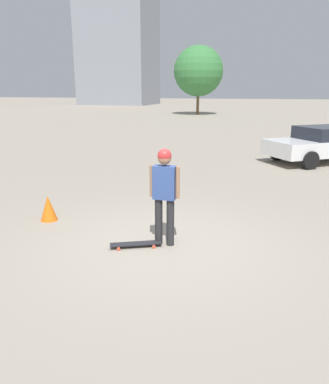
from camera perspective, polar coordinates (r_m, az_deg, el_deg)
The scene contains 7 objects.
ground_plane at distance 6.90m, azimuth 0.00°, elevation -7.94°, with size 220.00×220.00×0.00m, color gray.
person at distance 6.55m, azimuth 0.00°, elevation 0.60°, with size 0.55×0.25×1.75m.
skateboard at distance 6.77m, azimuth -4.40°, elevation -7.89°, with size 0.91×0.56×0.07m.
car_parked_near at distance 15.69m, azimuth 23.07°, elevation 6.79°, with size 4.61×4.08×1.37m.
building_block_distant at distance 74.19m, azimuth -7.20°, elevation 26.19°, with size 12.46×10.83×33.56m.
tree_distant at distance 42.76m, azimuth 5.20°, elevation 17.88°, with size 5.37×5.37×7.33m.
traffic_cone at distance 8.39m, azimuth -17.27°, elevation -2.34°, with size 0.36×0.36×0.55m.
Camera 1 is at (-1.78, 6.08, 2.73)m, focal length 35.00 mm.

